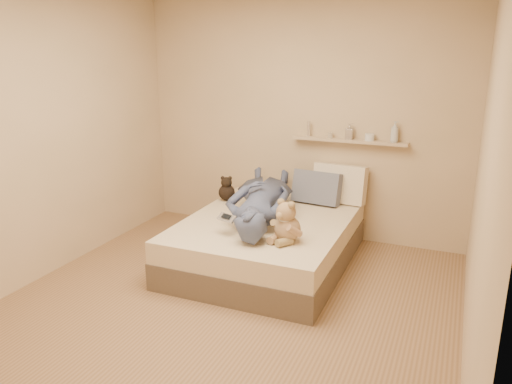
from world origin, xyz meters
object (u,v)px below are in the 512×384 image
at_px(teddy_bear, 286,225).
at_px(person, 260,198).
at_px(dark_plush, 227,190).
at_px(pillow_grey, 317,188).
at_px(game_console, 227,218).
at_px(wall_shelf, 349,141).
at_px(bed, 267,241).
at_px(pillow_cream, 340,184).

bearing_deg(teddy_bear, person, 131.24).
xyz_separation_m(dark_plush, person, (0.54, -0.37, 0.08)).
xyz_separation_m(pillow_grey, person, (-0.37, -0.65, 0.02)).
relative_size(game_console, dark_plush, 0.72).
distance_m(dark_plush, wall_shelf, 1.39).
bearing_deg(game_console, bed, 70.88).
relative_size(game_console, pillow_grey, 0.39).
distance_m(dark_plush, pillow_grey, 0.96).
bearing_deg(dark_plush, game_console, -63.86).
height_order(pillow_grey, person, person).
bearing_deg(game_console, dark_plush, 116.14).
xyz_separation_m(game_console, teddy_bear, (0.53, 0.05, -0.01)).
bearing_deg(pillow_cream, bed, -120.74).
bearing_deg(pillow_cream, person, -126.45).
bearing_deg(pillow_grey, teddy_bear, -86.59).
relative_size(pillow_grey, person, 0.31).
xyz_separation_m(pillow_cream, wall_shelf, (0.06, 0.08, 0.45)).
bearing_deg(bed, pillow_cream, 59.26).
relative_size(bed, pillow_grey, 3.80).
bearing_deg(pillow_cream, pillow_grey, -146.29).
bearing_deg(game_console, teddy_bear, 5.67).
distance_m(game_console, pillow_grey, 1.29).
xyz_separation_m(game_console, pillow_grey, (0.46, 1.20, 0.01)).
xyz_separation_m(dark_plush, pillow_cream, (1.13, 0.42, 0.08)).
bearing_deg(teddy_bear, game_console, -174.33).
relative_size(pillow_grey, wall_shelf, 0.42).
height_order(teddy_bear, pillow_cream, pillow_cream).
distance_m(teddy_bear, person, 0.67).
xyz_separation_m(teddy_bear, person, (-0.44, 0.50, 0.04)).
bearing_deg(bed, game_console, -109.12).
xyz_separation_m(teddy_bear, pillow_grey, (-0.07, 1.15, 0.02)).
height_order(teddy_bear, pillow_grey, teddy_bear).
distance_m(bed, person, 0.43).
bearing_deg(game_console, wall_shelf, 62.90).
bearing_deg(wall_shelf, person, -126.37).
height_order(bed, person, person).
bearing_deg(person, dark_plush, -48.70).
bearing_deg(teddy_bear, wall_shelf, 81.80).
xyz_separation_m(pillow_grey, wall_shelf, (0.27, 0.22, 0.48)).
bearing_deg(bed, dark_plush, 147.04).
height_order(dark_plush, pillow_grey, pillow_grey).
distance_m(teddy_bear, dark_plush, 1.32).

